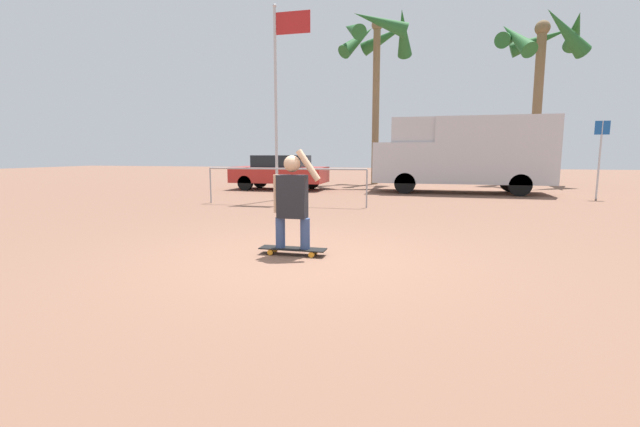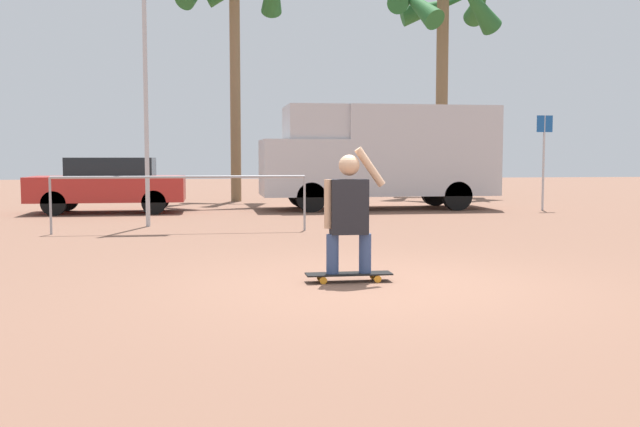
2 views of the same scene
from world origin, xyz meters
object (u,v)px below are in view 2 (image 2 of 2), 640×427
object	(u,v)px
palm_tree_near_van	(442,14)
flagpole	(152,51)
camper_van	(381,153)
street_sign	(544,150)
skateboard	(349,275)
person_skateboarder	(349,208)
parked_car_red	(109,184)

from	to	relation	value
palm_tree_near_van	flagpole	world-z (taller)	palm_tree_near_van
camper_van	street_sign	xyz separation A→B (m)	(4.13, -1.30, 0.08)
skateboard	flagpole	size ratio (longest dim) A/B	0.16
palm_tree_near_van	flagpole	xyz separation A→B (m)	(-9.53, -10.27, -3.02)
flagpole	camper_van	bearing A→B (deg)	35.90
skateboard	camper_van	bearing A→B (deg)	74.45
skateboard	person_skateboarder	xyz separation A→B (m)	(-0.00, 0.00, 0.77)
camper_van	flagpole	xyz separation A→B (m)	(-5.83, -4.22, 2.03)
flagpole	street_sign	bearing A→B (deg)	16.35
palm_tree_near_van	street_sign	distance (m)	8.88
parked_car_red	street_sign	xyz separation A→B (m)	(11.37, -0.97, 0.87)
skateboard	parked_car_red	xyz separation A→B (m)	(-4.09, 10.97, 0.66)
skateboard	street_sign	size ratio (longest dim) A/B	0.39
palm_tree_near_van	street_sign	size ratio (longest dim) A/B	3.17
street_sign	camper_van	bearing A→B (deg)	162.54
skateboard	person_skateboarder	distance (m)	0.77
person_skateboarder	parked_car_red	bearing A→B (deg)	110.46
skateboard	parked_car_red	bearing A→B (deg)	110.47
camper_van	palm_tree_near_van	bearing A→B (deg)	58.56
skateboard	palm_tree_near_van	xyz separation A→B (m)	(6.84, 17.35, 6.50)
palm_tree_near_van	street_sign	xyz separation A→B (m)	(0.43, -7.35, -4.96)
street_sign	flagpole	bearing A→B (deg)	-163.65
camper_van	palm_tree_near_van	distance (m)	8.71
person_skateboarder	camper_van	world-z (taller)	camper_van
person_skateboarder	palm_tree_near_van	world-z (taller)	palm_tree_near_van
person_skateboarder	street_sign	bearing A→B (deg)	53.96
camper_van	flagpole	bearing A→B (deg)	-144.10
person_skateboarder	camper_van	xyz separation A→B (m)	(3.14, 11.30, 0.69)
parked_car_red	street_sign	world-z (taller)	street_sign
skateboard	parked_car_red	size ratio (longest dim) A/B	0.26
camper_van	street_sign	world-z (taller)	camper_van
camper_van	street_sign	distance (m)	4.33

